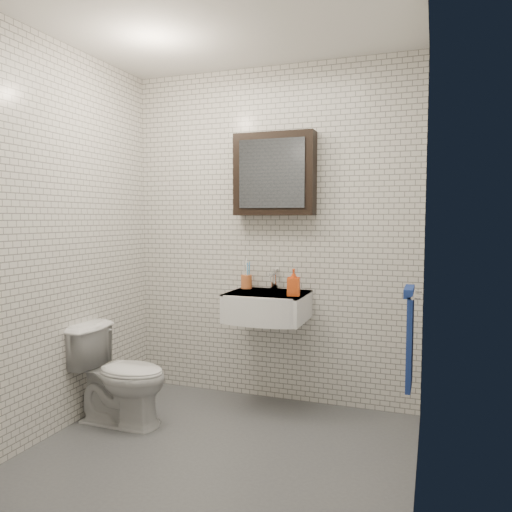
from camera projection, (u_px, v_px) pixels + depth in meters
The scene contains 9 objects.
ground at pixel (218, 454), 2.91m from camera, with size 2.20×2.00×0.01m, color #4B4D53.
room_shell at pixel (216, 203), 2.80m from camera, with size 2.22×2.02×2.51m.
washbasin at pixel (266, 306), 3.53m from camera, with size 0.55×0.50×0.20m.
faucet at pixel (274, 280), 3.70m from camera, with size 0.06×0.20×0.15m.
mirror_cabinet at pixel (274, 174), 3.64m from camera, with size 0.60×0.15×0.60m.
towel_rail at pixel (410, 333), 2.84m from camera, with size 0.09×0.30×0.58m.
toothbrush_cup at pixel (246, 281), 3.76m from camera, with size 0.10×0.10×0.23m.
soap_bottle at pixel (294, 282), 3.40m from camera, with size 0.08×0.09×0.19m, color orange.
toilet at pixel (120, 374), 3.34m from camera, with size 0.37×0.65×0.67m, color white.
Camera 1 is at (1.16, -2.58, 1.38)m, focal length 35.00 mm.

